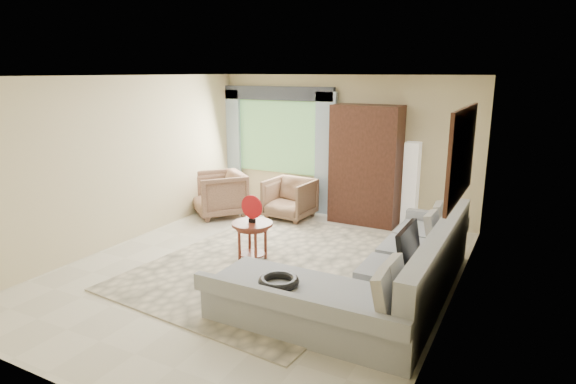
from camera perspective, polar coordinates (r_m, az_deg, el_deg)
The scene contains 17 objects.
ground at distance 6.75m, azimuth -3.31°, elevation -9.08°, with size 6.00×6.00×0.00m, color silver.
area_rug at distance 6.92m, azimuth -1.65°, elevation -8.39°, with size 3.00×4.00×0.02m, color beige.
sectional_sofa at distance 5.83m, azimuth 11.15°, elevation -10.20°, with size 2.30×3.46×0.90m.
tv_screen at distance 5.66m, azimuth 14.14°, elevation -6.35°, with size 0.06×0.74×0.48m, color black.
garden_hose at distance 5.06m, azimuth -1.11°, elevation -10.53°, with size 0.43×0.43×0.09m, color black.
coffee_table at distance 6.91m, azimuth -4.23°, elevation -5.81°, with size 0.58×0.58×0.58m.
red_disc at distance 6.76m, azimuth -4.31°, elevation -1.77°, with size 0.34×0.34×0.03m, color red.
armchair_left at distance 9.14m, azimuth -8.17°, elevation -0.24°, with size 0.89×0.91×0.83m, color #946B51.
armchair_right at distance 8.88m, azimuth 0.20°, elevation -0.81°, with size 0.79×0.82×0.74m, color #865E49.
potted_plant at distance 9.65m, azimuth -7.16°, elevation -0.45°, with size 0.45×0.39×0.50m, color #999999.
armoire at distance 8.61m, azimuth 9.19°, elevation 3.17°, with size 1.20×0.55×2.10m, color black.
floor_lamp at distance 8.51m, azimuth 14.34°, elevation 0.72°, with size 0.24×0.24×1.50m, color silver.
window at distance 9.54m, azimuth -1.15°, elevation 6.54°, with size 1.80×0.04×1.40m, color #669E59.
curtain_left at distance 10.04m, azimuth -6.66°, elevation 5.39°, with size 0.40×0.08×2.30m, color #9EB7CC.
curtain_right at distance 9.04m, azimuth 4.43°, elevation 4.47°, with size 0.40×0.08×2.30m, color #9EB7CC.
valance at distance 9.40m, azimuth -1.39°, elevation 11.63°, with size 2.40×0.12×0.26m, color #1E232D.
wall_mirror at distance 5.77m, azimuth 19.87°, elevation 4.24°, with size 0.05×1.70×1.05m.
Camera 1 is at (3.24, -5.30, 2.66)m, focal length 30.00 mm.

